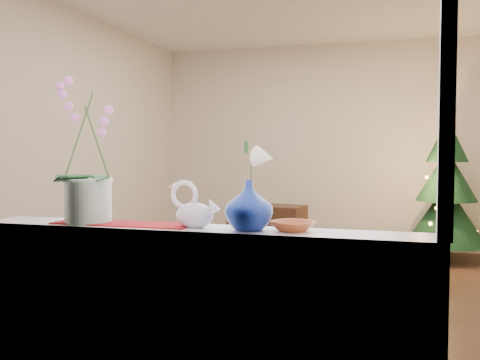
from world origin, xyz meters
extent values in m
plane|color=#311D14|center=(0.00, 0.00, 0.00)|extent=(5.00, 5.00, 0.00)
cube|color=beige|center=(0.00, 2.50, 1.35)|extent=(4.50, 0.10, 2.70)
cube|color=beige|center=(0.00, -2.50, 1.35)|extent=(4.50, 0.10, 2.70)
cube|color=beige|center=(-2.25, 0.00, 1.35)|extent=(0.10, 5.00, 2.70)
cube|color=white|center=(0.00, -2.46, 0.44)|extent=(2.20, 0.08, 0.88)
cube|color=white|center=(0.00, -2.37, 0.90)|extent=(2.20, 0.26, 0.04)
cube|color=maroon|center=(-0.38, -2.37, 0.92)|extent=(0.70, 0.20, 0.01)
imported|color=navy|center=(0.26, -2.39, 1.05)|extent=(0.31, 0.31, 0.26)
sphere|color=silver|center=(0.25, -2.39, 0.95)|extent=(0.08, 0.08, 0.06)
imported|color=#A84A21|center=(0.46, -2.36, 0.94)|extent=(0.21, 0.21, 0.04)
cube|color=black|center=(-0.57, 1.42, 0.32)|extent=(0.92, 0.56, 0.65)
camera|label=1|loc=(0.90, -4.69, 1.27)|focal=40.00mm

